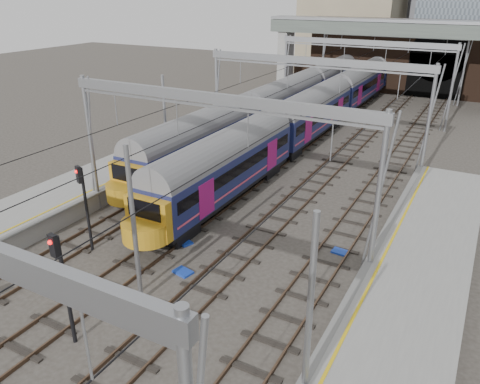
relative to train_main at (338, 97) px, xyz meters
The scene contains 12 objects.
ground 35.25m from the train_main, 86.74° to the right, with size 160.00×160.00×0.00m, color #38332D.
tracks 20.35m from the train_main, 84.32° to the right, with size 14.40×80.00×0.22m.
overhead_line 14.40m from the train_main, 81.65° to the right, with size 16.80×80.00×8.00m.
retaining_wall 17.27m from the train_main, 78.57° to the left, with size 28.00×2.75×9.00m.
overbridge 12.10m from the train_main, 79.59° to the left, with size 28.00×3.00×9.25m.
train_main is the anchor object (origin of this frame).
train_second 5.11m from the train_main, 141.55° to the left, with size 2.60×60.21×4.54m.
signal_near_left 31.19m from the train_main, 95.44° to the right, with size 0.37×0.46×4.62m.
signal_near_centre 36.45m from the train_main, 87.69° to the right, with size 0.35×0.46×4.70m.
equip_cover_a 30.72m from the train_main, 85.56° to the right, with size 0.88×0.62×0.10m, color #1738AE.
equip_cover_b 28.27m from the train_main, 88.39° to the right, with size 0.85×0.60×0.10m, color #1738AE.
equip_cover_c 26.63m from the train_main, 71.73° to the right, with size 0.81×0.57×0.10m, color #1738AE.
Camera 1 is at (11.66, -10.54, 12.28)m, focal length 35.00 mm.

